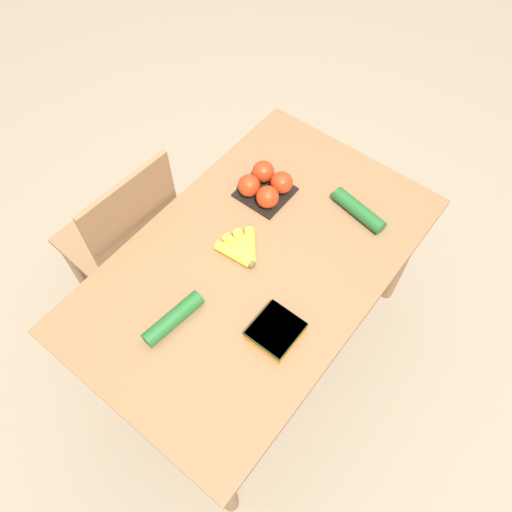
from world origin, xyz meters
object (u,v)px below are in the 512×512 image
(tomato_pack, at_px, (265,185))
(cucumber_far, at_px, (359,210))
(chair, at_px, (127,240))
(cucumber_near, at_px, (173,319))
(carrot_bag, at_px, (276,331))
(banana_bunch, at_px, (242,250))

(tomato_pack, height_order, cucumber_far, tomato_pack)
(chair, xyz_separation_m, cucumber_far, (0.52, -0.73, 0.26))
(chair, xyz_separation_m, tomato_pack, (0.39, -0.41, 0.28))
(chair, distance_m, cucumber_far, 0.94)
(chair, xyz_separation_m, cucumber_near, (-0.21, -0.50, 0.26))
(tomato_pack, xyz_separation_m, cucumber_far, (0.13, -0.33, -0.02))
(carrot_bag, bearing_deg, banana_bunch, 58.31)
(chair, xyz_separation_m, carrot_bag, (-0.04, -0.78, 0.26))
(tomato_pack, relative_size, cucumber_far, 0.81)
(banana_bunch, relative_size, cucumber_near, 0.71)
(banana_bunch, height_order, cucumber_near, cucumber_near)
(cucumber_near, relative_size, cucumber_far, 0.99)
(carrot_bag, bearing_deg, chair, 87.21)
(banana_bunch, xyz_separation_m, cucumber_far, (0.39, -0.23, 0.01))
(carrot_bag, relative_size, cucumber_far, 0.66)
(cucumber_near, bearing_deg, chair, 67.78)
(tomato_pack, bearing_deg, banana_bunch, -159.19)
(tomato_pack, bearing_deg, cucumber_near, -170.89)
(banana_bunch, bearing_deg, chair, 104.63)
(cucumber_near, distance_m, cucumber_far, 0.76)
(cucumber_near, xyz_separation_m, cucumber_far, (0.73, -0.23, 0.00))
(banana_bunch, bearing_deg, cucumber_far, -30.31)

